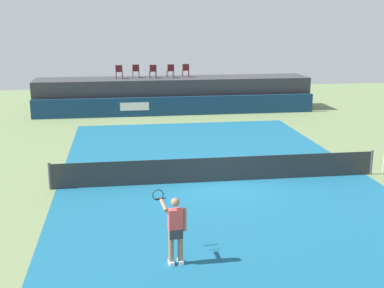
{
  "coord_description": "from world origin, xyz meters",
  "views": [
    {
      "loc": [
        -3.61,
        -17.92,
        6.07
      ],
      "look_at": [
        -0.7,
        2.0,
        1.0
      ],
      "focal_mm": 47.09,
      "sensor_mm": 36.0,
      "label": 1
    }
  ],
  "objects_px": {
    "spectator_chair_left": "(136,70)",
    "spectator_chair_right": "(170,70)",
    "spectator_chair_center": "(153,71)",
    "net_post_near": "(50,176)",
    "spectator_chair_far_right": "(186,70)",
    "net_post_far": "(371,162)",
    "tennis_player": "(175,228)",
    "spectator_chair_far_left": "(119,71)"
  },
  "relations": [
    {
      "from": "spectator_chair_far_left",
      "to": "spectator_chair_far_right",
      "type": "bearing_deg",
      "value": 2.55
    },
    {
      "from": "spectator_chair_left",
      "to": "net_post_far",
      "type": "xyz_separation_m",
      "value": [
        8.66,
        -15.52,
        -2.19
      ]
    },
    {
      "from": "spectator_chair_left",
      "to": "tennis_player",
      "type": "xyz_separation_m",
      "value": [
        0.12,
        -21.84,
        -1.73
      ]
    },
    {
      "from": "spectator_chair_far_right",
      "to": "net_post_far",
      "type": "distance_m",
      "value": 16.5
    },
    {
      "from": "spectator_chair_right",
      "to": "spectator_chair_far_right",
      "type": "bearing_deg",
      "value": 7.56
    },
    {
      "from": "spectator_chair_right",
      "to": "tennis_player",
      "type": "relative_size",
      "value": 0.5
    },
    {
      "from": "net_post_near",
      "to": "spectator_chair_center",
      "type": "bearing_deg",
      "value": 72.33
    },
    {
      "from": "net_post_near",
      "to": "tennis_player",
      "type": "relative_size",
      "value": 0.56
    },
    {
      "from": "spectator_chair_far_left",
      "to": "spectator_chair_right",
      "type": "relative_size",
      "value": 1.0
    },
    {
      "from": "spectator_chair_far_left",
      "to": "tennis_player",
      "type": "relative_size",
      "value": 0.5
    },
    {
      "from": "tennis_player",
      "to": "spectator_chair_far_left",
      "type": "bearing_deg",
      "value": 93.22
    },
    {
      "from": "spectator_chair_far_left",
      "to": "spectator_chair_right",
      "type": "xyz_separation_m",
      "value": [
        3.36,
        0.06,
        0.0
      ]
    },
    {
      "from": "spectator_chair_far_left",
      "to": "spectator_chair_left",
      "type": "bearing_deg",
      "value": 13.85
    },
    {
      "from": "tennis_player",
      "to": "spectator_chair_center",
      "type": "bearing_deg",
      "value": 87.4
    },
    {
      "from": "spectator_chair_center",
      "to": "spectator_chair_far_right",
      "type": "bearing_deg",
      "value": 7.08
    },
    {
      "from": "net_post_near",
      "to": "spectator_chair_far_left",
      "type": "bearing_deg",
      "value": 80.17
    },
    {
      "from": "spectator_chair_left",
      "to": "spectator_chair_right",
      "type": "height_order",
      "value": "same"
    },
    {
      "from": "spectator_chair_right",
      "to": "net_post_far",
      "type": "xyz_separation_m",
      "value": [
        6.39,
        -15.31,
        -2.19
      ]
    },
    {
      "from": "spectator_chair_center",
      "to": "net_post_far",
      "type": "relative_size",
      "value": 0.89
    },
    {
      "from": "spectator_chair_center",
      "to": "net_post_far",
      "type": "xyz_separation_m",
      "value": [
        7.57,
        -15.18,
        -2.19
      ]
    },
    {
      "from": "tennis_player",
      "to": "spectator_chair_far_right",
      "type": "bearing_deg",
      "value": 81.68
    },
    {
      "from": "spectator_chair_right",
      "to": "tennis_player",
      "type": "height_order",
      "value": "spectator_chair_right"
    },
    {
      "from": "spectator_chair_far_left",
      "to": "spectator_chair_center",
      "type": "height_order",
      "value": "same"
    },
    {
      "from": "spectator_chair_center",
      "to": "spectator_chair_far_left",
      "type": "bearing_deg",
      "value": 177.95
    },
    {
      "from": "net_post_far",
      "to": "tennis_player",
      "type": "relative_size",
      "value": 0.56
    },
    {
      "from": "spectator_chair_center",
      "to": "net_post_near",
      "type": "distance_m",
      "value": 16.08
    },
    {
      "from": "spectator_chair_far_left",
      "to": "spectator_chair_left",
      "type": "xyz_separation_m",
      "value": [
        1.09,
        0.27,
        0.0
      ]
    },
    {
      "from": "spectator_chair_far_right",
      "to": "spectator_chair_right",
      "type": "bearing_deg",
      "value": -172.44
    },
    {
      "from": "spectator_chair_far_left",
      "to": "spectator_chair_center",
      "type": "bearing_deg",
      "value": -2.05
    },
    {
      "from": "spectator_chair_far_left",
      "to": "net_post_near",
      "type": "bearing_deg",
      "value": -99.83
    },
    {
      "from": "spectator_chair_left",
      "to": "spectator_chair_right",
      "type": "xyz_separation_m",
      "value": [
        2.27,
        -0.21,
        0.0
      ]
    },
    {
      "from": "net_post_far",
      "to": "spectator_chair_right",
      "type": "bearing_deg",
      "value": 112.66
    },
    {
      "from": "spectator_chair_far_right",
      "to": "net_post_near",
      "type": "height_order",
      "value": "spectator_chair_far_right"
    },
    {
      "from": "spectator_chair_far_left",
      "to": "spectator_chair_far_right",
      "type": "xyz_separation_m",
      "value": [
        4.4,
        0.2,
        0.0
      ]
    },
    {
      "from": "spectator_chair_center",
      "to": "net_post_far",
      "type": "distance_m",
      "value": 17.1
    },
    {
      "from": "spectator_chair_center",
      "to": "net_post_far",
      "type": "bearing_deg",
      "value": -63.5
    },
    {
      "from": "spectator_chair_left",
      "to": "net_post_near",
      "type": "xyz_separation_m",
      "value": [
        -3.74,
        -15.52,
        -2.19
      ]
    },
    {
      "from": "spectator_chair_far_right",
      "to": "tennis_player",
      "type": "distance_m",
      "value": 22.06
    },
    {
      "from": "spectator_chair_left",
      "to": "spectator_chair_center",
      "type": "distance_m",
      "value": 1.15
    },
    {
      "from": "net_post_near",
      "to": "net_post_far",
      "type": "height_order",
      "value": "same"
    },
    {
      "from": "net_post_near",
      "to": "net_post_far",
      "type": "distance_m",
      "value": 12.4
    },
    {
      "from": "spectator_chair_center",
      "to": "net_post_near",
      "type": "bearing_deg",
      "value": -107.67
    }
  ]
}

